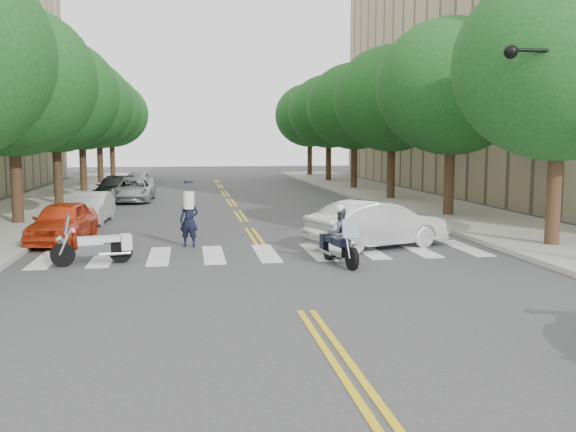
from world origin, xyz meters
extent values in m
plane|color=#38383A|center=(0.00, 0.00, 0.00)|extent=(140.00, 140.00, 0.00)
cube|color=#9E9991|center=(-9.50, 22.00, 0.07)|extent=(5.00, 60.00, 0.15)
cube|color=#9E9991|center=(9.50, 22.00, 0.07)|extent=(5.00, 60.00, 0.15)
cylinder|color=#382316|center=(-8.80, 14.00, 1.66)|extent=(0.44, 0.44, 3.32)
ellipsoid|color=#14461A|center=(-8.80, 14.00, 5.56)|extent=(6.40, 6.40, 5.76)
cylinder|color=#382316|center=(-8.80, 22.00, 1.66)|extent=(0.44, 0.44, 3.32)
ellipsoid|color=#14461A|center=(-8.80, 22.00, 5.56)|extent=(6.40, 6.40, 5.76)
cylinder|color=#382316|center=(-8.80, 30.00, 1.66)|extent=(0.44, 0.44, 3.32)
ellipsoid|color=#14461A|center=(-8.80, 30.00, 5.56)|extent=(6.40, 6.40, 5.76)
cylinder|color=#382316|center=(-8.80, 38.00, 1.66)|extent=(0.44, 0.44, 3.32)
ellipsoid|color=#14461A|center=(-8.80, 38.00, 5.56)|extent=(6.40, 6.40, 5.76)
cylinder|color=#382316|center=(-8.80, 46.00, 1.66)|extent=(0.44, 0.44, 3.32)
ellipsoid|color=#14461A|center=(-8.80, 46.00, 5.56)|extent=(6.40, 6.40, 5.76)
cylinder|color=#382316|center=(8.80, 6.00, 1.66)|extent=(0.44, 0.44, 3.32)
ellipsoid|color=#14461A|center=(8.80, 6.00, 5.56)|extent=(6.40, 6.40, 5.76)
cylinder|color=#382316|center=(8.80, 14.00, 1.66)|extent=(0.44, 0.44, 3.32)
ellipsoid|color=#14461A|center=(8.80, 14.00, 5.56)|extent=(6.40, 6.40, 5.76)
cylinder|color=#382316|center=(8.80, 22.00, 1.66)|extent=(0.44, 0.44, 3.32)
ellipsoid|color=#14461A|center=(8.80, 22.00, 5.56)|extent=(6.40, 6.40, 5.76)
cylinder|color=#382316|center=(8.80, 30.00, 1.66)|extent=(0.44, 0.44, 3.32)
ellipsoid|color=#14461A|center=(8.80, 30.00, 5.56)|extent=(6.40, 6.40, 5.76)
cylinder|color=#382316|center=(8.80, 38.00, 1.66)|extent=(0.44, 0.44, 3.32)
ellipsoid|color=#14461A|center=(8.80, 38.00, 5.56)|extent=(6.40, 6.40, 5.76)
cylinder|color=#382316|center=(8.80, 46.00, 1.66)|extent=(0.44, 0.44, 3.32)
ellipsoid|color=#14461A|center=(8.80, 46.00, 5.56)|extent=(6.40, 6.40, 5.76)
cylinder|color=black|center=(7.00, 3.50, 5.60)|extent=(2.40, 0.10, 0.10)
sphere|color=black|center=(5.90, 3.50, 5.55)|extent=(0.36, 0.36, 0.36)
cylinder|color=black|center=(1.90, 3.76, 0.30)|extent=(0.24, 0.61, 0.60)
cylinder|color=black|center=(1.61, 5.15, 0.30)|extent=(0.28, 0.62, 0.60)
cube|color=silver|center=(1.75, 4.50, 0.40)|extent=(0.44, 0.84, 0.28)
cube|color=black|center=(1.76, 4.41, 0.62)|extent=(0.44, 0.67, 0.19)
cube|color=black|center=(1.67, 4.89, 0.64)|extent=(0.44, 0.55, 0.14)
cube|color=black|center=(1.59, 5.28, 0.53)|extent=(0.43, 0.34, 0.40)
cube|color=#8C99A5|center=(1.87, 3.87, 1.06)|extent=(0.46, 0.22, 0.48)
cube|color=red|center=(1.95, 4.04, 0.90)|extent=(0.10, 0.10, 0.07)
cube|color=#0C26E5|center=(1.74, 4.00, 0.90)|extent=(0.10, 0.10, 0.07)
imported|color=#474C56|center=(1.75, 4.50, 0.86)|extent=(0.77, 0.65, 1.40)
sphere|color=silver|center=(1.75, 4.50, 1.50)|extent=(0.27, 0.27, 0.27)
cylinder|color=black|center=(-5.55, 5.33, 0.32)|extent=(0.65, 0.29, 0.64)
cylinder|color=black|center=(-4.10, 5.73, 0.32)|extent=(0.66, 0.33, 0.64)
cube|color=silver|center=(-4.78, 5.54, 0.42)|extent=(0.90, 0.51, 0.30)
cube|color=silver|center=(-4.87, 5.52, 0.66)|extent=(0.72, 0.50, 0.21)
cube|color=silver|center=(-4.37, 5.65, 0.68)|extent=(0.60, 0.50, 0.15)
cube|color=silver|center=(-3.96, 5.77, 0.56)|extent=(0.38, 0.47, 0.42)
cube|color=#8C99A5|center=(-5.43, 5.37, 1.13)|extent=(0.26, 0.49, 0.51)
cube|color=red|center=(-5.25, 5.30, 0.96)|extent=(0.12, 0.12, 0.08)
cube|color=#0C26E5|center=(-5.31, 5.52, 0.96)|extent=(0.12, 0.12, 0.08)
imported|color=black|center=(-2.23, 8.05, 0.83)|extent=(0.71, 0.58, 1.67)
imported|color=silver|center=(3.53, 6.96, 0.74)|extent=(4.77, 3.04, 1.48)
imported|color=red|center=(-6.30, 9.50, 0.68)|extent=(1.97, 4.12, 1.36)
imported|color=silver|center=(-6.13, 14.50, 0.62)|extent=(1.52, 3.83, 1.24)
imported|color=#A1A4A8|center=(-5.20, 23.50, 0.61)|extent=(2.21, 4.50, 1.23)
imported|color=black|center=(-6.30, 24.50, 0.65)|extent=(2.07, 4.57, 1.30)
imported|color=#9E9FA3|center=(-5.44, 29.50, 0.70)|extent=(2.04, 4.23, 1.39)
camera|label=1|loc=(-2.22, -12.03, 3.33)|focal=40.00mm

